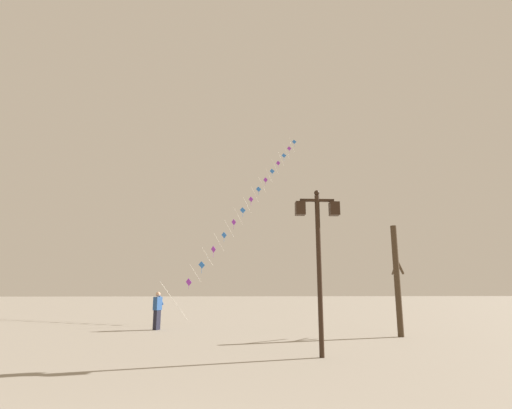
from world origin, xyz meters
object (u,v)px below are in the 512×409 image
kite_train (250,200)px  kite_flyer (157,310)px  twin_lantern_lamp_post (318,239)px  bare_tree (397,278)px

kite_train → kite_flyer: bearing=-117.6°
twin_lantern_lamp_post → bare_tree: (4.17, 4.61, -0.99)m
kite_flyer → bare_tree: 10.72m
kite_flyer → bare_tree: bearing=-79.8°
kite_train → bare_tree: 14.65m
kite_train → bare_tree: bearing=-66.2°
kite_flyer → bare_tree: (10.11, -3.28, 1.38)m
bare_tree → kite_train: bearing=113.8°
bare_tree → kite_flyer: bearing=162.0°
twin_lantern_lamp_post → kite_train: (-1.25, 16.89, 4.90)m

